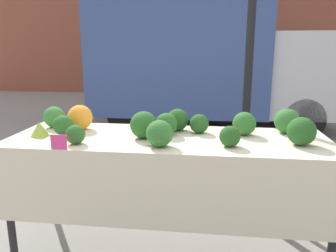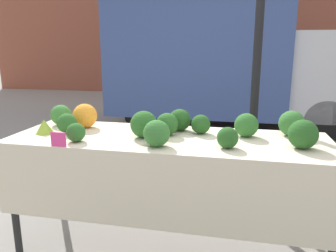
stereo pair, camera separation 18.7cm
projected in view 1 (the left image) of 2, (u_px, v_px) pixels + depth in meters
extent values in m
plane|color=gray|center=(168.00, 247.00, 2.44)|extent=(40.00, 40.00, 0.00)
cylinder|color=black|center=(248.00, 77.00, 2.75)|extent=(0.07, 0.07, 2.41)
cube|color=#384C84|center=(180.00, 58.00, 6.11)|extent=(3.02, 2.04, 1.94)
cube|color=silver|center=(302.00, 73.00, 5.91)|extent=(1.41, 1.88, 1.40)
cylinder|color=black|center=(303.00, 119.00, 5.28)|extent=(0.67, 0.22, 0.67)
cylinder|color=black|center=(281.00, 102.00, 6.88)|extent=(0.67, 0.22, 0.67)
cylinder|color=black|center=(127.00, 114.00, 5.62)|extent=(0.67, 0.22, 0.67)
cylinder|color=black|center=(146.00, 100.00, 7.22)|extent=(0.67, 0.22, 0.67)
cube|color=beige|center=(168.00, 139.00, 2.25)|extent=(2.18, 0.73, 0.03)
cube|color=beige|center=(161.00, 195.00, 1.96)|extent=(2.18, 0.01, 0.47)
cylinder|color=black|center=(9.00, 208.00, 2.17)|extent=(0.05, 0.05, 0.82)
cylinder|color=black|center=(335.00, 228.00, 1.93)|extent=(0.05, 0.05, 0.82)
cylinder|color=black|center=(52.00, 174.00, 2.76)|extent=(0.05, 0.05, 0.82)
cylinder|color=black|center=(305.00, 186.00, 2.52)|extent=(0.05, 0.05, 0.82)
sphere|color=orange|center=(80.00, 117.00, 2.44)|extent=(0.18, 0.18, 0.18)
cone|color=#93B238|center=(39.00, 129.00, 2.26)|extent=(0.13, 0.13, 0.10)
sphere|color=#285B23|center=(63.00, 125.00, 2.29)|extent=(0.14, 0.14, 0.14)
sphere|color=#336B2D|center=(287.00, 121.00, 2.33)|extent=(0.18, 0.18, 0.18)
sphere|color=#23511E|center=(199.00, 124.00, 2.34)|extent=(0.14, 0.14, 0.14)
sphere|color=#23511E|center=(301.00, 131.00, 2.04)|extent=(0.18, 0.18, 0.18)
sphere|color=#23511E|center=(230.00, 136.00, 2.02)|extent=(0.13, 0.13, 0.13)
sphere|color=#336B2D|center=(160.00, 134.00, 2.01)|extent=(0.17, 0.17, 0.17)
sphere|color=#387533|center=(54.00, 117.00, 2.51)|extent=(0.16, 0.16, 0.16)
sphere|color=#23511E|center=(177.00, 120.00, 2.41)|extent=(0.16, 0.16, 0.16)
sphere|color=#285B23|center=(75.00, 135.00, 2.08)|extent=(0.12, 0.12, 0.12)
sphere|color=#2D6628|center=(244.00, 124.00, 2.29)|extent=(0.16, 0.16, 0.16)
sphere|color=#285B23|center=(166.00, 124.00, 2.28)|extent=(0.16, 0.16, 0.16)
sphere|color=#285B23|center=(144.00, 125.00, 2.21)|extent=(0.18, 0.18, 0.18)
cube|color=#E53D84|center=(59.00, 142.00, 1.97)|extent=(0.10, 0.01, 0.09)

